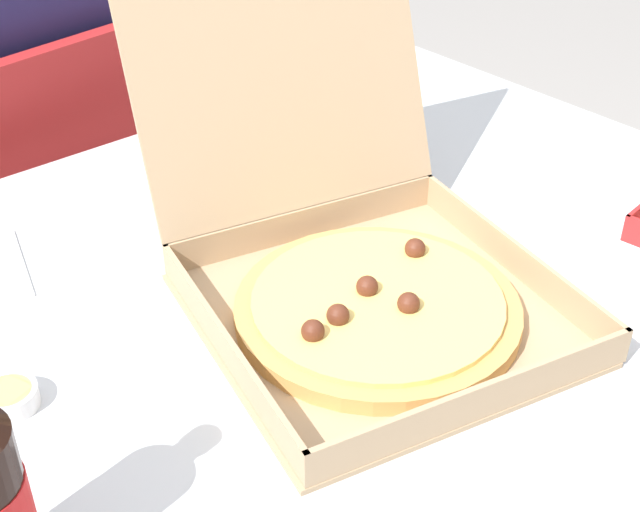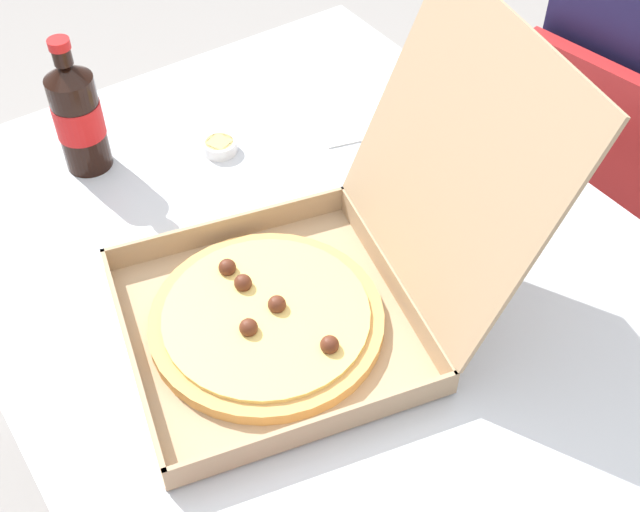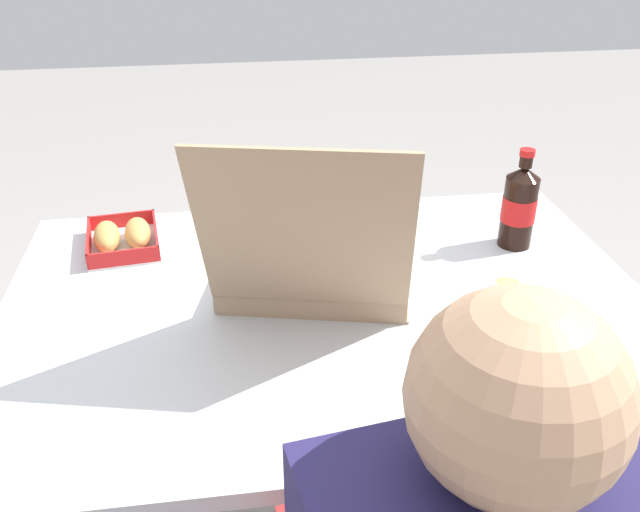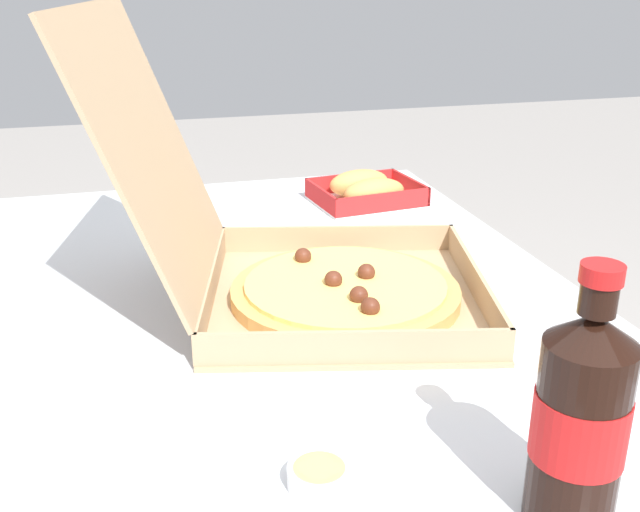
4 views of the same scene
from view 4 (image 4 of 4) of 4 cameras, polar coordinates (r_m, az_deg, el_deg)
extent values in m
cube|color=silver|center=(0.99, -4.65, -5.11)|extent=(1.25, 0.90, 0.03)
cylinder|color=#B7B7BC|center=(1.72, 4.76, -6.24)|extent=(0.05, 0.05, 0.68)
cylinder|color=#B7B7BC|center=(1.65, -21.16, -8.99)|extent=(0.05, 0.05, 0.68)
cube|color=tan|center=(1.01, 1.85, -3.33)|extent=(0.43, 0.43, 0.01)
cube|color=tan|center=(1.03, 11.75, -1.97)|extent=(0.35, 0.09, 0.04)
cube|color=tan|center=(0.84, 2.61, -6.94)|extent=(0.09, 0.35, 0.04)
cube|color=tan|center=(1.16, 1.33, 1.34)|extent=(0.09, 0.35, 0.04)
cube|color=tan|center=(1.00, -8.23, -2.24)|extent=(0.35, 0.09, 0.04)
cube|color=tan|center=(0.96, -12.82, 8.11)|extent=(0.38, 0.21, 0.34)
cylinder|color=tan|center=(1.00, 1.86, -2.71)|extent=(0.31, 0.31, 0.02)
cylinder|color=#EAC666|center=(1.00, 1.87, -2.08)|extent=(0.27, 0.27, 0.01)
sphere|color=#562819|center=(0.99, 0.99, -1.76)|extent=(0.02, 0.02, 0.02)
sphere|color=#562819|center=(0.91, 3.85, -3.89)|extent=(0.02, 0.02, 0.02)
sphere|color=#562819|center=(1.01, 3.54, -1.25)|extent=(0.02, 0.02, 0.02)
sphere|color=#562819|center=(0.94, 2.97, -3.01)|extent=(0.02, 0.02, 0.02)
sphere|color=#562819|center=(1.07, -1.30, -0.02)|extent=(0.02, 0.02, 0.02)
cube|color=white|center=(1.42, 3.52, 4.11)|extent=(0.17, 0.21, 0.00)
cube|color=red|center=(1.46, 6.83, 5.25)|extent=(0.15, 0.02, 0.03)
cube|color=red|center=(1.38, 0.06, 4.48)|extent=(0.15, 0.02, 0.03)
cube|color=red|center=(1.36, 4.86, 4.06)|extent=(0.03, 0.19, 0.03)
cube|color=red|center=(1.48, 2.32, 5.63)|extent=(0.03, 0.19, 0.03)
ellipsoid|color=tan|center=(1.39, 4.13, 4.85)|extent=(0.07, 0.13, 0.05)
ellipsoid|color=tan|center=(1.44, 2.98, 5.55)|extent=(0.07, 0.13, 0.05)
cylinder|color=black|center=(0.64, 19.01, -12.68)|extent=(0.07, 0.07, 0.16)
cone|color=black|center=(0.59, 20.08, -5.22)|extent=(0.07, 0.07, 0.02)
cylinder|color=black|center=(0.58, 20.39, -3.02)|extent=(0.03, 0.03, 0.02)
cylinder|color=red|center=(0.58, 20.64, -1.25)|extent=(0.03, 0.03, 0.01)
cylinder|color=red|center=(0.63, 19.10, -12.08)|extent=(0.07, 0.07, 0.06)
cylinder|color=white|center=(0.68, -0.06, -16.41)|extent=(0.06, 0.06, 0.02)
cylinder|color=#DBBC66|center=(0.67, -0.06, -16.01)|extent=(0.05, 0.05, 0.01)
camera|label=1|loc=(0.88, 56.95, 22.78)|focal=49.26mm
camera|label=2|loc=(1.62, 8.27, 35.59)|focal=45.37mm
camera|label=3|loc=(1.44, -62.95, 22.64)|focal=38.31mm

